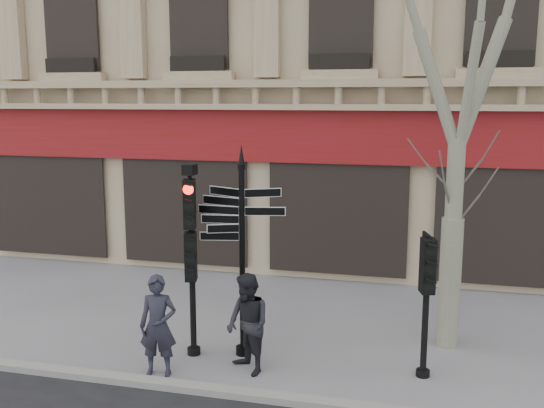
{
  "coord_description": "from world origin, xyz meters",
  "views": [
    {
      "loc": [
        1.97,
        -9.62,
        4.52
      ],
      "look_at": [
        -0.58,
        0.6,
        2.66
      ],
      "focal_mm": 40.0,
      "sensor_mm": 36.0,
      "label": 1
    }
  ],
  "objects_px": {
    "traffic_signal_main": "(191,237)",
    "traffic_signal_secondary": "(427,281)",
    "pedestrian_b": "(248,324)",
    "pedestrian_a": "(158,326)",
    "fingerpost": "(242,216)"
  },
  "relations": [
    {
      "from": "traffic_signal_main",
      "to": "pedestrian_a",
      "type": "xyz_separation_m",
      "value": [
        -0.26,
        -0.88,
        -1.31
      ]
    },
    {
      "from": "traffic_signal_secondary",
      "to": "pedestrian_a",
      "type": "relative_size",
      "value": 1.38
    },
    {
      "from": "fingerpost",
      "to": "traffic_signal_secondary",
      "type": "distance_m",
      "value": 3.24
    },
    {
      "from": "fingerpost",
      "to": "traffic_signal_main",
      "type": "bearing_deg",
      "value": -167.77
    },
    {
      "from": "traffic_signal_secondary",
      "to": "pedestrian_b",
      "type": "height_order",
      "value": "traffic_signal_secondary"
    },
    {
      "from": "pedestrian_a",
      "to": "pedestrian_b",
      "type": "distance_m",
      "value": 1.47
    },
    {
      "from": "fingerpost",
      "to": "traffic_signal_main",
      "type": "height_order",
      "value": "fingerpost"
    },
    {
      "from": "pedestrian_b",
      "to": "traffic_signal_main",
      "type": "bearing_deg",
      "value": -158.76
    },
    {
      "from": "traffic_signal_secondary",
      "to": "pedestrian_a",
      "type": "xyz_separation_m",
      "value": [
        -4.23,
        -0.98,
        -0.78
      ]
    },
    {
      "from": "traffic_signal_main",
      "to": "pedestrian_b",
      "type": "relative_size",
      "value": 2.02
    },
    {
      "from": "fingerpost",
      "to": "pedestrian_b",
      "type": "height_order",
      "value": "fingerpost"
    },
    {
      "from": "pedestrian_a",
      "to": "traffic_signal_main",
      "type": "bearing_deg",
      "value": 63.03
    },
    {
      "from": "traffic_signal_main",
      "to": "traffic_signal_secondary",
      "type": "bearing_deg",
      "value": -13.98
    },
    {
      "from": "fingerpost",
      "to": "pedestrian_a",
      "type": "bearing_deg",
      "value": -137.32
    },
    {
      "from": "traffic_signal_main",
      "to": "traffic_signal_secondary",
      "type": "height_order",
      "value": "traffic_signal_main"
    }
  ]
}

